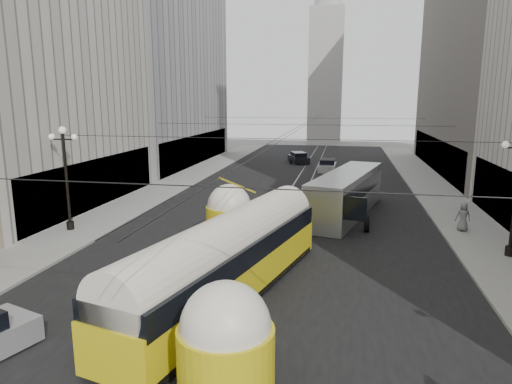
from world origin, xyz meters
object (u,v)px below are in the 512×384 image
at_px(pedestrian_crossing_a, 94,339).
at_px(pedestrian_sidewalk_right, 463,217).
at_px(streetcar, 228,258).
at_px(city_bus, 347,192).

xyz_separation_m(pedestrian_crossing_a, pedestrian_sidewalk_right, (14.61, 17.44, 0.16)).
height_order(pedestrian_crossing_a, pedestrian_sidewalk_right, pedestrian_sidewalk_right).
height_order(streetcar, pedestrian_sidewalk_right, streetcar).
bearing_deg(pedestrian_crossing_a, streetcar, 1.41).
xyz_separation_m(streetcar, city_bus, (4.76, 15.08, -0.07)).
height_order(city_bus, pedestrian_crossing_a, city_bus).
distance_m(streetcar, pedestrian_sidewalk_right, 16.75).
bearing_deg(city_bus, pedestrian_sidewalk_right, -24.50).
distance_m(city_bus, pedestrian_crossing_a, 22.01).
bearing_deg(pedestrian_sidewalk_right, pedestrian_crossing_a, 46.71).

